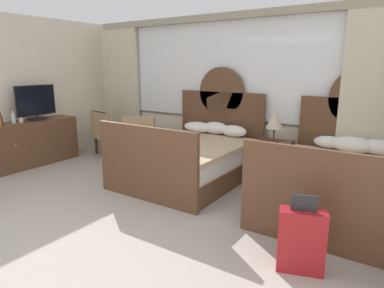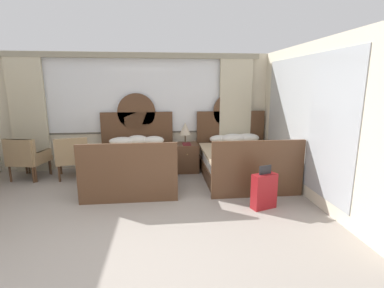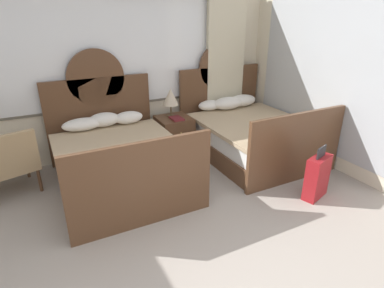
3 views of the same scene
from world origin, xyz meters
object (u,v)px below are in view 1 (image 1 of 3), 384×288
dresser_minibar (32,143)px  armchair_by_window_right (110,131)px  bottle_water_clear (13,118)px  suitcase_on_floor (301,241)px  bed_near_mirror (341,183)px  tv_flatscreen (36,103)px  table_lamp_on_nightstand (275,120)px  bed_near_window (191,157)px  book_on_nightstand (270,142)px  bottle_wine_dark (1,120)px  cup_on_dresser (21,120)px  nightstand_between_beds (271,162)px  bottle_liquor_amber (0,121)px  armchair_by_window_centre (110,131)px  armchair_by_window_left (144,136)px

dresser_minibar → armchair_by_window_right: size_ratio=1.81×
bottle_water_clear → suitcase_on_floor: 5.17m
dresser_minibar → suitcase_on_floor: 5.17m
bed_near_mirror → tv_flatscreen: (-5.15, -0.80, 0.77)m
table_lamp_on_nightstand → suitcase_on_floor: (1.09, -2.23, -0.68)m
bed_near_window → table_lamp_on_nightstand: (1.11, 0.68, 0.61)m
bed_near_window → tv_flatscreen: (-2.89, -0.80, 0.77)m
table_lamp_on_nightstand → book_on_nightstand: size_ratio=1.85×
book_on_nightstand → bottle_wine_dark: bottle_wine_dark is taller
bottle_wine_dark → bottle_water_clear: 0.23m
cup_on_dresser → armchair_by_window_right: 1.66m
nightstand_between_beds → bottle_wine_dark: size_ratio=2.94×
table_lamp_on_nightstand → bottle_liquor_amber: table_lamp_on_nightstand is taller
bottle_liquor_amber → cup_on_dresser: bearing=100.5°
dresser_minibar → table_lamp_on_nightstand: bearing=21.8°
book_on_nightstand → bed_near_window: bearing=-156.6°
bed_near_mirror → tv_flatscreen: size_ratio=2.80×
bed_near_mirror → cup_on_dresser: bearing=-167.8°
bottle_wine_dark → armchair_by_window_centre: bearing=71.3°
bottle_water_clear → suitcase_on_floor: (5.12, -0.31, -0.62)m
tv_flatscreen → bottle_water_clear: tv_flatscreen is taller
bed_near_window → nightstand_between_beds: size_ratio=3.29×
table_lamp_on_nightstand → tv_flatscreen: bearing=-159.8°
bed_near_mirror → bottle_water_clear: (-5.17, -1.24, 0.54)m
table_lamp_on_nightstand → bottle_water_clear: size_ratio=2.02×
book_on_nightstand → armchair_by_window_left: armchair_by_window_left is taller
tv_flatscreen → cup_on_dresser: bearing=-91.2°
dresser_minibar → bottle_wine_dark: 0.73m
bed_near_mirror → dresser_minibar: bed_near_mirror is taller
armchair_by_window_left → bottle_wine_dark: bearing=-130.2°
bottle_liquor_amber → nightstand_between_beds: bearing=28.2°
nightstand_between_beds → bottle_liquor_amber: size_ratio=2.92×
bottle_wine_dark → bottle_water_clear: size_ratio=0.92×
armchair_by_window_centre → armchair_by_window_right: bearing=-22.0°
dresser_minibar → armchair_by_window_left: (1.58, 1.31, 0.07)m
nightstand_between_beds → dresser_minibar: dresser_minibar is taller
bottle_wine_dark → armchair_by_window_right: bottle_wine_dark is taller
bed_near_mirror → nightstand_between_beds: 1.28m
nightstand_between_beds → book_on_nightstand: 0.35m
bed_near_mirror → armchair_by_window_centre: bearing=175.4°
tv_flatscreen → bottle_wine_dark: bearing=-89.9°
bed_near_window → book_on_nightstand: 1.27m
bottle_water_clear → armchair_by_window_left: size_ratio=0.26×
bed_near_mirror → bottle_liquor_amber: (-5.08, -1.52, 0.53)m
cup_on_dresser → armchair_by_window_left: (1.56, 1.48, -0.38)m
bottle_water_clear → nightstand_between_beds: bearing=24.5°
bed_near_window → armchair_by_window_right: bed_near_window is taller
dresser_minibar → suitcase_on_floor: bearing=-6.8°
cup_on_dresser → bottle_water_clear: bearing=-93.6°
bed_near_window → suitcase_on_floor: 2.70m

